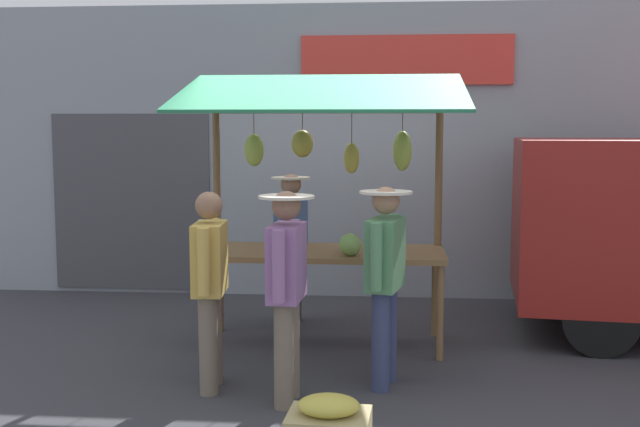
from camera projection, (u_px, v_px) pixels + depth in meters
ground_plane at (323, 344)px, 7.18m from camera, size 40.00×40.00×0.00m
street_backdrop at (335, 152)px, 9.16m from camera, size 9.00×0.30×3.40m
market_stall at (324, 177)px, 7.02m from camera, size 2.50×1.46×2.50m
vendor_with_sunhat at (291, 237)px, 7.85m from camera, size 0.39×0.66×1.53m
shopper_in_striped_shirt at (287, 281)px, 5.58m from camera, size 0.40×0.67×1.55m
shopper_with_ponytail at (210, 278)px, 5.87m from camera, size 0.25×0.66×1.52m
shopper_with_shopping_bag at (385, 271)px, 5.94m from camera, size 0.40×0.66×1.55m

